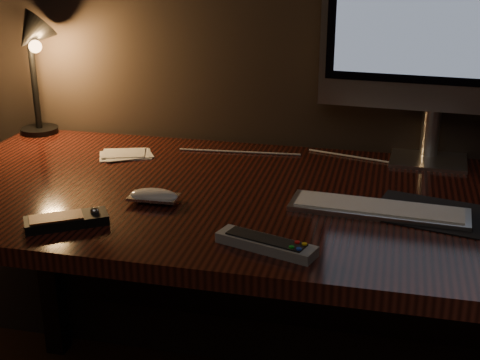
% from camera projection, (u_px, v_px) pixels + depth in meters
% --- Properties ---
extents(desk, '(1.60, 0.75, 0.75)m').
position_uv_depth(desk, '(268.00, 234.00, 1.62)').
color(desk, '#38130C').
rests_on(desk, ground).
extents(monitor, '(0.59, 0.18, 0.62)m').
position_uv_depth(monitor, '(443.00, 18.00, 1.60)').
color(monitor, silver).
rests_on(monitor, desk).
extents(keyboard, '(0.38, 0.13, 0.01)m').
position_uv_depth(keyboard, '(378.00, 209.00, 1.42)').
color(keyboard, silver).
rests_on(keyboard, desk).
extents(mousepad, '(0.26, 0.23, 0.00)m').
position_uv_depth(mousepad, '(430.00, 213.00, 1.41)').
color(mousepad, black).
rests_on(mousepad, desk).
extents(mouse, '(0.11, 0.06, 0.02)m').
position_uv_depth(mouse, '(154.00, 198.00, 1.47)').
color(mouse, white).
rests_on(mouse, desk).
extents(media_remote, '(0.17, 0.14, 0.03)m').
position_uv_depth(media_remote, '(66.00, 220.00, 1.35)').
color(media_remote, black).
rests_on(media_remote, desk).
extents(tv_remote, '(0.20, 0.11, 0.03)m').
position_uv_depth(tv_remote, '(266.00, 244.00, 1.25)').
color(tv_remote, gray).
rests_on(tv_remote, desk).
extents(papers, '(0.16, 0.14, 0.01)m').
position_uv_depth(papers, '(125.00, 155.00, 1.77)').
color(papers, white).
rests_on(papers, desk).
extents(desk_lamp, '(0.18, 0.19, 0.36)m').
position_uv_depth(desk_lamp, '(33.00, 52.00, 1.85)').
color(desk_lamp, black).
rests_on(desk_lamp, desk).
extents(cable, '(0.63, 0.08, 0.01)m').
position_uv_depth(cable, '(300.00, 156.00, 1.76)').
color(cable, white).
rests_on(cable, desk).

